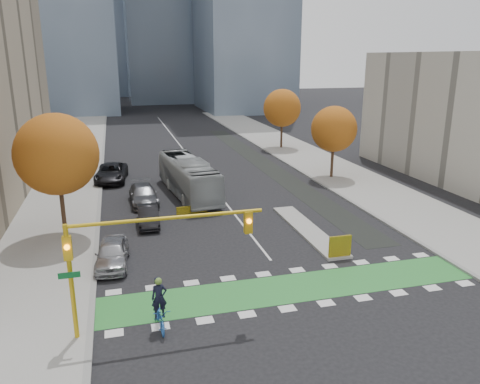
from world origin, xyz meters
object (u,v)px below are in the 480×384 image
traffic_signal_west (134,246)px  parked_car_a (112,253)px  cyclist (160,312)px  parked_car_c (143,195)px  tree_west (57,154)px  bus (188,177)px  hazard_board (340,246)px  parked_car_b (148,216)px  tree_east_far (282,108)px  parked_car_d (111,173)px  tree_east_near (334,129)px

traffic_signal_west → parked_car_a: size_ratio=1.93×
cyclist → parked_car_c: (0.50, 18.75, -0.06)m
traffic_signal_west → cyclist: bearing=0.7°
tree_west → parked_car_c: 9.64m
traffic_signal_west → bus: (5.40, 20.40, -2.43)m
hazard_board → bus: (-6.53, 15.69, 0.81)m
parked_car_b → parked_car_c: (0.00, 5.22, 0.08)m
hazard_board → bus: size_ratio=0.12×
parked_car_c → bus: bearing=20.5°
tree_west → parked_car_b: tree_west is taller
traffic_signal_west → parked_car_b: traffic_signal_west is taller
hazard_board → parked_car_b: 13.72m
parked_car_b → parked_car_c: bearing=91.3°
tree_west → hazard_board: bearing=-26.0°
bus → cyclist: bearing=-108.8°
tree_west → parked_car_a: (3.00, -5.27, -4.86)m
hazard_board → parked_car_c: bearing=126.8°
parked_car_c → cyclist: bearing=-93.4°
parked_car_a → parked_car_b: 6.78m
tree_east_far → parked_car_a: (-21.50, -31.27, -4.49)m
tree_west → parked_car_d: bearing=78.2°
hazard_board → cyclist: (-11.00, -4.70, 0.01)m
tree_west → cyclist: 14.29m
tree_west → tree_east_near: size_ratio=1.16×
parked_car_a → parked_car_b: (2.50, 6.30, -0.08)m
traffic_signal_west → parked_car_d: size_ratio=1.43×
cyclist → parked_car_b: (0.50, 13.53, -0.14)m
tree_east_far → hazard_board: bearing=-104.1°
parked_car_c → parked_car_d: (-2.50, 8.11, 0.07)m
parked_car_a → traffic_signal_west: bearing=-77.0°
cyclist → parked_car_a: cyclist is taller
tree_east_far → cyclist: bearing=-116.9°
tree_east_far → parked_car_c: 27.77m
parked_car_a → hazard_board: bearing=-6.4°
tree_east_far → traffic_signal_west: size_ratio=0.90×
parked_car_b → parked_car_c: size_ratio=0.78×
cyclist → parked_car_b: bearing=84.2°
parked_car_b → parked_car_d: (-2.50, 13.33, 0.16)m
tree_west → parked_car_d: (3.00, 14.36, -4.79)m
tree_east_near → traffic_signal_west: bearing=-131.5°
tree_west → tree_east_near: (24.00, 10.00, -0.75)m
hazard_board → traffic_signal_west: traffic_signal_west is taller
parked_car_b → tree_east_near: bearing=27.1°
hazard_board → parked_car_d: 25.69m
tree_west → parked_car_c: size_ratio=1.58×
parked_car_a → parked_car_c: 11.79m
tree_east_near → parked_car_d: 21.82m
tree_east_near → traffic_signal_west: size_ratio=0.83×
cyclist → parked_car_b: size_ratio=0.60×
tree_east_near → parked_car_b: size_ratio=1.73×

